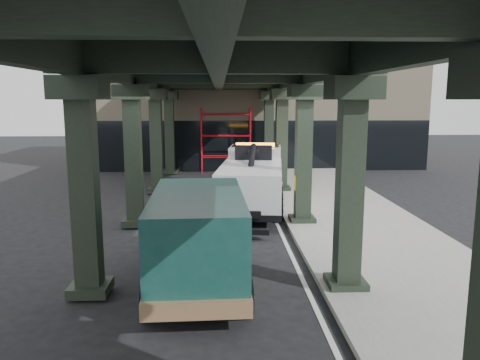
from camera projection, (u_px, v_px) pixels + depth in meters
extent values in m
plane|color=black|center=(232.00, 242.00, 14.98)|extent=(90.00, 90.00, 0.00)
cube|color=gray|center=(353.00, 222.00, 17.12)|extent=(5.00, 40.00, 0.15)
cube|color=silver|center=(277.00, 225.00, 17.02)|extent=(0.12, 38.00, 0.01)
cube|color=black|center=(349.00, 188.00, 10.72)|extent=(0.55, 0.55, 5.00)
cube|color=black|center=(354.00, 88.00, 10.34)|extent=(1.10, 1.10, 0.50)
cube|color=black|center=(346.00, 284.00, 11.12)|extent=(0.90, 0.90, 0.24)
cube|color=black|center=(303.00, 157.00, 16.63)|extent=(0.55, 0.55, 5.00)
cube|color=black|center=(305.00, 92.00, 16.25)|extent=(1.10, 1.10, 0.50)
cube|color=black|center=(302.00, 220.00, 17.02)|extent=(0.90, 0.90, 0.24)
cube|color=black|center=(281.00, 142.00, 22.54)|extent=(0.55, 0.55, 5.00)
cube|color=black|center=(282.00, 94.00, 22.16)|extent=(1.10, 1.10, 0.50)
cube|color=black|center=(281.00, 189.00, 22.93)|extent=(0.90, 0.90, 0.24)
cube|color=black|center=(269.00, 133.00, 28.45)|extent=(0.55, 0.55, 5.00)
cube|color=black|center=(269.00, 95.00, 28.06)|extent=(1.10, 1.10, 0.50)
cube|color=black|center=(268.00, 170.00, 28.84)|extent=(0.90, 0.90, 0.24)
cube|color=black|center=(85.00, 190.00, 10.47)|extent=(0.55, 0.55, 5.00)
cube|color=black|center=(79.00, 88.00, 10.09)|extent=(1.10, 1.10, 0.50)
cube|color=black|center=(91.00, 288.00, 10.86)|extent=(0.90, 0.90, 0.24)
cube|color=black|center=(134.00, 157.00, 16.38)|extent=(0.55, 0.55, 5.00)
cube|color=black|center=(131.00, 92.00, 15.99)|extent=(1.10, 1.10, 0.50)
cube|color=black|center=(136.00, 222.00, 16.77)|extent=(0.90, 0.90, 0.24)
cube|color=black|center=(156.00, 142.00, 22.28)|extent=(0.55, 0.55, 5.00)
cube|color=black|center=(155.00, 94.00, 21.90)|extent=(1.10, 1.10, 0.50)
cube|color=black|center=(158.00, 190.00, 22.68)|extent=(0.90, 0.90, 0.24)
cube|color=black|center=(170.00, 133.00, 28.19)|extent=(0.55, 0.55, 5.00)
cube|color=black|center=(169.00, 95.00, 27.81)|extent=(1.10, 1.10, 0.50)
cube|color=black|center=(171.00, 171.00, 28.59)|extent=(0.90, 0.90, 0.24)
cube|color=black|center=(305.00, 69.00, 16.11)|extent=(0.35, 32.00, 1.10)
cube|color=black|center=(130.00, 68.00, 15.86)|extent=(0.35, 32.00, 1.10)
cube|color=black|center=(218.00, 68.00, 15.99)|extent=(0.35, 32.00, 1.10)
cube|color=black|center=(218.00, 47.00, 15.87)|extent=(7.40, 32.00, 0.30)
cube|color=#C6B793|center=(252.00, 107.00, 34.07)|extent=(22.00, 10.00, 8.00)
cylinder|color=red|center=(202.00, 140.00, 29.24)|extent=(0.08, 0.08, 4.00)
cylinder|color=red|center=(201.00, 141.00, 28.46)|extent=(0.08, 0.08, 4.00)
cylinder|color=red|center=(250.00, 140.00, 29.37)|extent=(0.08, 0.08, 4.00)
cylinder|color=red|center=(250.00, 141.00, 28.58)|extent=(0.08, 0.08, 4.00)
cylinder|color=red|center=(226.00, 156.00, 29.48)|extent=(3.00, 0.08, 0.08)
cylinder|color=red|center=(226.00, 135.00, 29.26)|extent=(3.00, 0.08, 0.08)
cylinder|color=red|center=(226.00, 114.00, 29.03)|extent=(3.00, 0.08, 0.08)
cube|color=black|center=(252.00, 193.00, 19.26)|extent=(1.87, 7.36, 0.24)
cube|color=silver|center=(255.00, 165.00, 21.56)|extent=(2.56, 2.60, 1.75)
cube|color=silver|center=(256.00, 172.00, 22.64)|extent=(2.35, 0.96, 0.88)
cube|color=black|center=(256.00, 154.00, 21.71)|extent=(2.28, 1.52, 0.83)
cube|color=silver|center=(251.00, 183.00, 18.05)|extent=(2.92, 5.11, 1.36)
cube|color=orange|center=(255.00, 145.00, 21.20)|extent=(1.77, 0.49, 0.16)
cube|color=black|center=(254.00, 153.00, 19.80)|extent=(1.62, 0.77, 0.58)
cylinder|color=black|center=(251.00, 164.00, 18.12)|extent=(0.65, 3.40, 1.30)
cube|color=black|center=(247.00, 224.00, 15.78)|extent=(0.46, 1.39, 0.18)
cube|color=black|center=(245.00, 231.00, 15.12)|extent=(1.57, 0.43, 0.18)
cylinder|color=black|center=(233.00, 185.00, 22.09)|extent=(0.47, 1.10, 1.07)
cylinder|color=silver|center=(233.00, 185.00, 22.09)|extent=(0.45, 0.63, 0.59)
cylinder|color=black|center=(278.00, 185.00, 21.92)|extent=(0.47, 1.10, 1.07)
cylinder|color=silver|center=(278.00, 185.00, 21.92)|extent=(0.45, 0.63, 0.59)
cylinder|color=black|center=(225.00, 199.00, 18.94)|extent=(0.47, 1.10, 1.07)
cylinder|color=silver|center=(225.00, 199.00, 18.94)|extent=(0.45, 0.63, 0.59)
cylinder|color=black|center=(278.00, 200.00, 18.77)|extent=(0.47, 1.10, 1.07)
cylinder|color=silver|center=(278.00, 200.00, 18.77)|extent=(0.45, 0.63, 0.59)
cylinder|color=black|center=(222.00, 206.00, 17.70)|extent=(0.47, 1.10, 1.07)
cylinder|color=silver|center=(222.00, 206.00, 17.70)|extent=(0.45, 0.63, 0.59)
cylinder|color=black|center=(278.00, 207.00, 17.53)|extent=(0.47, 1.10, 1.07)
cylinder|color=silver|center=(278.00, 207.00, 17.53)|extent=(0.45, 0.63, 0.59)
cube|color=#113F39|center=(200.00, 221.00, 13.80)|extent=(2.09, 1.16, 0.90)
cube|color=#113F39|center=(198.00, 235.00, 11.02)|extent=(2.24, 4.57, 1.95)
cube|color=olive|center=(199.00, 261.00, 11.55)|extent=(2.32, 5.67, 0.35)
cube|color=black|center=(199.00, 198.00, 13.27)|extent=(1.97, 0.49, 0.83)
cube|color=black|center=(198.00, 211.00, 11.23)|extent=(2.24, 3.67, 0.55)
cube|color=silver|center=(200.00, 230.00, 14.39)|extent=(2.01, 0.18, 0.30)
cylinder|color=black|center=(166.00, 240.00, 13.77)|extent=(0.31, 0.85, 0.84)
cylinder|color=silver|center=(166.00, 240.00, 13.77)|extent=(0.33, 0.47, 0.46)
cylinder|color=black|center=(234.00, 238.00, 13.91)|extent=(0.31, 0.85, 0.84)
cylinder|color=silver|center=(234.00, 238.00, 13.91)|extent=(0.33, 0.47, 0.46)
cylinder|color=black|center=(149.00, 300.00, 9.63)|extent=(0.31, 0.85, 0.84)
cylinder|color=silver|center=(149.00, 300.00, 9.63)|extent=(0.33, 0.47, 0.46)
cylinder|color=black|center=(246.00, 297.00, 9.78)|extent=(0.31, 0.85, 0.84)
cylinder|color=silver|center=(246.00, 297.00, 9.78)|extent=(0.33, 0.47, 0.46)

